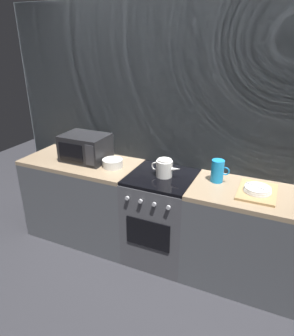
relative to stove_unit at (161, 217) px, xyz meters
The scene contains 10 objects.
ground_plane 0.45m from the stove_unit, 90.00° to the left, with size 8.00×8.00×0.00m, color #2D2D33.
back_wall 0.82m from the stove_unit, 90.00° to the left, with size 3.60×0.05×2.40m.
counter_left 0.90m from the stove_unit, behind, with size 1.20×0.60×0.90m.
stove_unit is the anchor object (origin of this frame).
counter_right 0.90m from the stove_unit, ahead, with size 1.20×0.60×0.90m.
microwave 1.04m from the stove_unit, behind, with size 0.46×0.35×0.27m.
kettle 0.53m from the stove_unit, ahead, with size 0.28×0.15×0.17m.
mixing_bowl 0.71m from the stove_unit, behind, with size 0.20×0.20×0.08m, color silver.
pitcher 0.74m from the stove_unit, 10.72° to the left, with size 0.16×0.11×0.20m.
dish_pile 0.96m from the stove_unit, ahead, with size 0.30×0.40×0.07m.
Camera 1 is at (0.93, -2.37, 2.08)m, focal length 32.64 mm.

